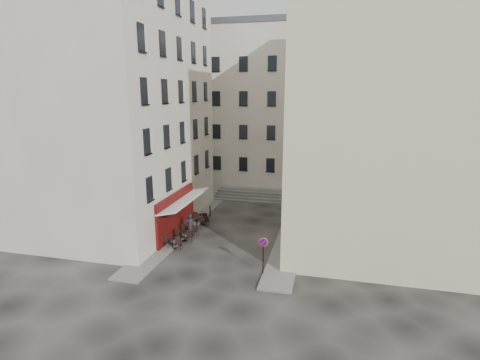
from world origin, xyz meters
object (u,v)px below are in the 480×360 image
(pedestrian, at_px, (190,226))
(no_parking_sign, at_px, (263,249))
(bistro_table_a, at_px, (173,242))
(bistro_table_b, at_px, (184,235))

(pedestrian, bearing_deg, no_parking_sign, 124.89)
(pedestrian, bearing_deg, bistro_table_a, 61.94)
(bistro_table_a, height_order, bistro_table_b, bistro_table_a)
(bistro_table_a, height_order, pedestrian, pedestrian)
(bistro_table_b, bearing_deg, pedestrian, 83.62)
(bistro_table_b, bearing_deg, bistro_table_a, -100.24)
(no_parking_sign, height_order, bistro_table_a, no_parking_sign)
(no_parking_sign, relative_size, bistro_table_a, 1.72)
(bistro_table_a, bearing_deg, no_parking_sign, -18.42)
(no_parking_sign, distance_m, bistro_table_b, 7.92)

